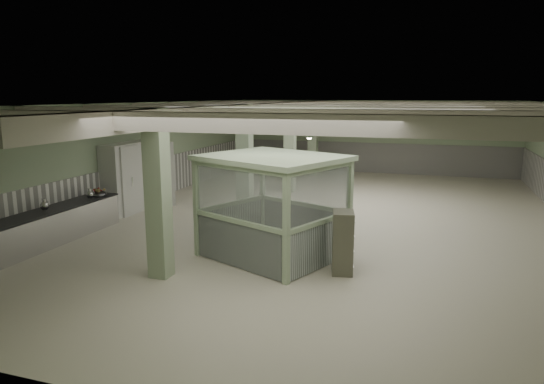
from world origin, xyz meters
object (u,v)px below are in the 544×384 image
(walkin_cooler, at_px, (133,175))
(filing_cabinet, at_px, (343,242))
(guard_booth, at_px, (273,188))
(prep_counter, at_px, (46,228))

(walkin_cooler, relative_size, filing_cabinet, 1.92)
(guard_booth, bearing_deg, prep_counter, -147.20)
(walkin_cooler, height_order, filing_cabinet, walkin_cooler)
(prep_counter, relative_size, filing_cabinet, 3.66)
(guard_booth, xyz_separation_m, filing_cabinet, (1.81, -0.59, -1.00))
(prep_counter, height_order, walkin_cooler, walkin_cooler)
(filing_cabinet, bearing_deg, walkin_cooler, 142.30)
(guard_booth, bearing_deg, filing_cabinet, 5.35)
(walkin_cooler, xyz_separation_m, guard_booth, (5.99, -3.14, 0.47))
(prep_counter, bearing_deg, filing_cabinet, 2.95)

